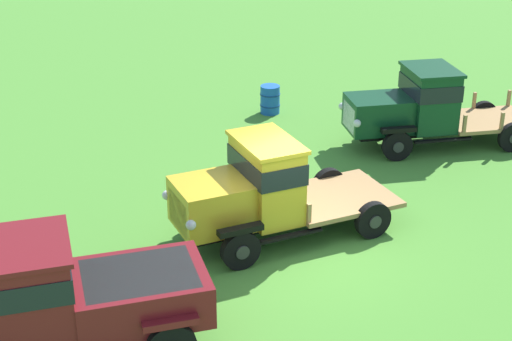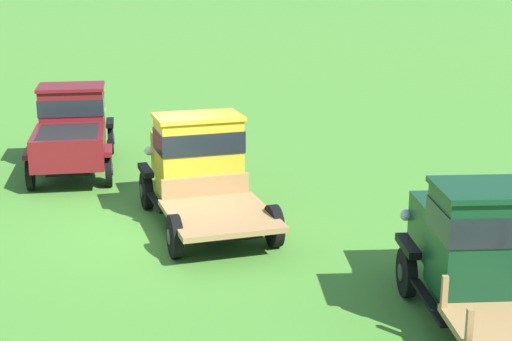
{
  "view_description": "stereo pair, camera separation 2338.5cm",
  "coord_description": "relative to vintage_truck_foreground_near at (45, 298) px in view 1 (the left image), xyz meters",
  "views": [
    {
      "loc": [
        -10.63,
        -8.91,
        7.98
      ],
      "look_at": [
        0.65,
        1.74,
        1.0
      ],
      "focal_mm": 55.0,
      "sensor_mm": 36.0,
      "label": 1
    },
    {
      "loc": [
        12.57,
        -8.08,
        5.2
      ],
      "look_at": [
        0.65,
        1.74,
        1.0
      ],
      "focal_mm": 55.0,
      "sensor_mm": 36.0,
      "label": 2
    }
  ],
  "objects": [
    {
      "name": "ground_plane",
      "position": [
        5.34,
        -0.66,
        -1.08
      ],
      "size": [
        240.0,
        240.0,
        0.0
      ],
      "primitive_type": "plane",
      "color": "#47842D"
    },
    {
      "name": "vintage_truck_second_in_line",
      "position": [
        5.16,
        0.2,
        0.02
      ],
      "size": [
        5.08,
        3.44,
        2.17
      ],
      "color": "black",
      "rests_on": "ground"
    },
    {
      "name": "vintage_truck_foreground_near",
      "position": [
        0.0,
        0.0,
        0.0
      ],
      "size": [
        5.24,
        3.94,
        2.1
      ],
      "color": "black",
      "rests_on": "ground"
    },
    {
      "name": "vintage_truck_midrow_center",
      "position": [
        11.76,
        0.6,
        0.01
      ],
      "size": [
        5.04,
        4.25,
        2.13
      ],
      "color": "black",
      "rests_on": "ground"
    },
    {
      "name": "oil_drum_beside_row",
      "position": [
        10.92,
        5.16,
        -0.66
      ],
      "size": [
        0.6,
        0.6,
        0.84
      ],
      "color": "#1951B2",
      "rests_on": "ground"
    }
  ]
}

